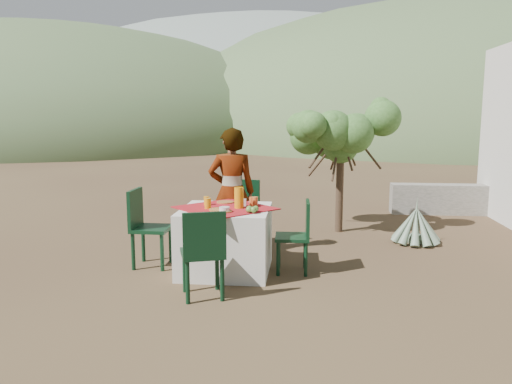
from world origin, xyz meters
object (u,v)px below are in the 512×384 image
table (226,239)px  chair_left (145,224)px  juice_pitcher (239,198)px  chair_right (298,233)px  person (232,192)px  chair_far (242,210)px  chair_near (203,250)px  agave (416,226)px  shrub_tree (344,141)px

table → chair_left: 1.01m
juice_pitcher → chair_right: bearing=4.5°
person → juice_pitcher: person is taller
chair_far → chair_left: size_ratio=0.99×
chair_right → juice_pitcher: (-0.69, -0.05, 0.41)m
chair_far → chair_right: (0.79, -1.07, -0.05)m
chair_far → person: person is taller
chair_near → agave: chair_near is taller
agave → juice_pitcher: size_ratio=3.09×
chair_right → person: size_ratio=0.51×
shrub_tree → juice_pitcher: shrub_tree is taller
chair_near → shrub_tree: 3.64m
chair_far → agave: chair_far is taller
chair_near → agave: (2.58, 2.47, -0.25)m
juice_pitcher → chair_near: bearing=-104.4°
table → shrub_tree: bearing=55.7°
person → juice_pitcher: 0.77m
table → shrub_tree: size_ratio=0.72×
chair_right → chair_near: bearing=-45.3°
chair_left → juice_pitcher: 1.22m
chair_far → chair_near: (-0.13, -2.03, -0.01)m
table → chair_left: bearing=174.5°
shrub_tree → juice_pitcher: bearing=-121.1°
person → chair_far: bearing=-113.5°
table → shrub_tree: (1.51, 2.21, 1.05)m
chair_left → shrub_tree: 3.41m
table → chair_near: (-0.07, -0.93, 0.12)m
table → juice_pitcher: bearing=-5.7°
chair_far → agave: (2.45, 0.44, -0.27)m
chair_near → chair_left: 1.38m
chair_right → person: bearing=-129.4°
chair_left → shrub_tree: shrub_tree is taller
table → chair_right: chair_right is taller
table → agave: 2.95m
chair_left → juice_pitcher: bearing=-94.5°
table → chair_right: 0.86m
table → chair_far: size_ratio=1.39×
chair_far → agave: 2.50m
agave → chair_left: bearing=-157.6°
chair_left → person: (0.97, 0.63, 0.31)m
chair_right → shrub_tree: 2.47m
chair_far → shrub_tree: size_ratio=0.52×
chair_far → chair_near: bearing=-84.0°
chair_near → chair_right: (0.92, 0.97, -0.04)m
chair_far → chair_right: chair_far is taller
chair_far → juice_pitcher: bearing=-75.0°
chair_right → juice_pitcher: juice_pitcher is taller
chair_right → shrub_tree: bearing=161.5°
table → person: size_ratio=0.78×
chair_far → shrub_tree: 2.04m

